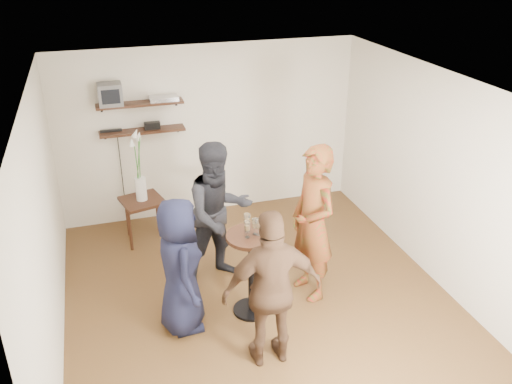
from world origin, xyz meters
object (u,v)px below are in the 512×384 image
Objects in this scene: radio at (152,125)px; drinks_table at (251,263)px; crt_monitor at (110,94)px; person_plaid at (313,224)px; side_table at (143,206)px; person_navy at (180,266)px; person_dark at (219,214)px; dvd_deck at (164,98)px; person_brown at (272,290)px.

radio is 2.80m from drinks_table.
crt_monitor is 3.33m from person_plaid.
person_plaid reaches higher than radio.
side_table is 2.05m from person_navy.
radio is 0.12× the size of person_dark.
radio is 0.33× the size of side_table.
dvd_deck is at bearing 101.31° from drinks_table.
dvd_deck is at bearing 0.00° from crt_monitor.
person_navy is (-0.10, -2.59, -0.73)m from radio.
person_plaid is at bearing -58.25° from radio.
drinks_table is (1.23, -2.56, -1.36)m from crt_monitor.
person_navy is (0.43, -2.59, -1.23)m from crt_monitor.
person_navy is at bearing -84.89° from side_table.
person_brown reaches higher than side_table.
person_brown is (0.15, -1.59, -0.06)m from person_dark.
person_plaid is at bearing -50.04° from crt_monitor.
crt_monitor is 0.18× the size of person_dark.
drinks_table is 0.83m from person_brown.
dvd_deck reaches higher than person_navy.
person_brown is at bearing -71.16° from side_table.
side_table is at bearing -130.13° from dvd_deck.
side_table is at bearing -146.88° from person_plaid.
person_plaid is 1.05× the size of person_dark.
dvd_deck is (0.72, 0.00, -0.12)m from crt_monitor.
radio is 1.95m from person_dark.
crt_monitor is 1.45× the size of radio.
person_plaid reaches higher than person_navy.
radio is at bearing 105.32° from drinks_table.
person_dark reaches higher than radio.
side_table is at bearing -66.44° from crt_monitor.
dvd_deck is 0.42m from radio.
person_dark is at bearing -79.28° from dvd_deck.
person_dark reaches higher than person_brown.
person_brown reaches higher than radio.
person_brown is (0.78, -0.78, 0.07)m from person_navy.
person_plaid reaches higher than person_dark.
crt_monitor is at bearing 113.56° from side_table.
person_brown is at bearing -70.35° from crt_monitor.
person_plaid is 1.16m from person_dark.
radio is 1.16m from side_table.
person_navy is (-0.63, -0.81, -0.13)m from person_dark.
dvd_deck is at bearing 49.87° from side_table.
person_brown is at bearing -78.69° from radio.
drinks_table is (0.99, -2.00, 0.11)m from side_table.
person_navy is (-0.81, -0.02, 0.13)m from drinks_table.
radio is 0.14× the size of person_navy.
person_brown is (-0.03, -0.81, 0.20)m from drinks_table.
dvd_deck is at bearing 88.09° from person_dark.
radio is 2.90m from person_plaid.
radio is at bearing 93.85° from person_dark.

